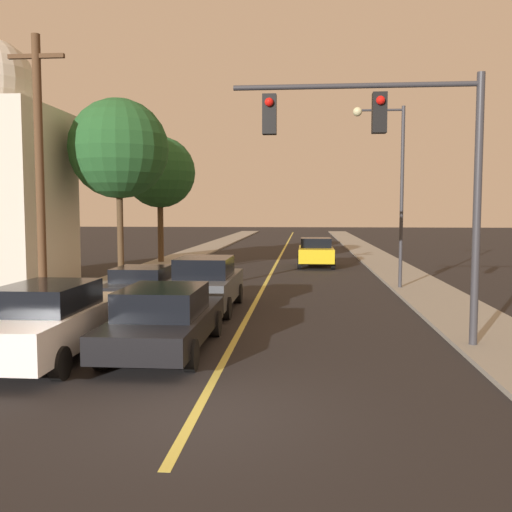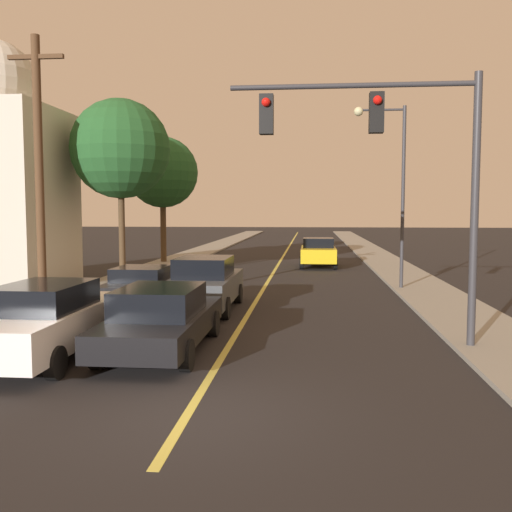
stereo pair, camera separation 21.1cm
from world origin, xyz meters
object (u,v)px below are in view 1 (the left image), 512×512
Objects in this scene: car_near_lane_second at (206,284)px; tree_left_far at (119,149)px; car_near_lane_front at (165,319)px; streetlamp_right at (390,171)px; utility_pole_left at (40,173)px; car_outer_lane_second at (143,285)px; car_far_oncoming at (316,252)px; traffic_signal_mast at (396,151)px; car_outer_lane_front at (52,320)px; tree_left_near at (160,173)px.

tree_left_far is at bearing 126.84° from car_near_lane_second.
car_near_lane_second reaches higher than car_near_lane_front.
utility_pole_left is (-10.78, -7.48, -0.48)m from streetlamp_right.
car_outer_lane_second is 10.63m from streetlamp_right.
streetlamp_right is (8.73, 4.51, 4.03)m from car_outer_lane_second.
streetlamp_right reaches higher than car_near_lane_front.
tree_left_far is (-8.68, -7.76, 4.99)m from car_far_oncoming.
traffic_signal_mast is 0.78× the size of tree_left_far.
car_near_lane_front is 0.65× the size of tree_left_far.
car_outer_lane_front is 0.64× the size of utility_pole_left.
streetlamp_right reaches higher than car_outer_lane_second.
streetlamp_right is (6.47, 10.61, 3.96)m from car_near_lane_front.
traffic_signal_mast is 0.77× the size of utility_pole_left.
car_outer_lane_front is at bearing -127.48° from streetlamp_right.
car_far_oncoming is at bearing 106.65° from streetlamp_right.
streetlamp_right reaches higher than traffic_signal_mast.
car_near_lane_second is at bearing -18.62° from car_outer_lane_second.
car_near_lane_second is 0.78× the size of traffic_signal_mast.
car_near_lane_front is at bearing -75.43° from tree_left_near.
traffic_signal_mast is at bearing 12.08° from car_outer_lane_front.
car_near_lane_front is 0.69× the size of tree_left_near.
car_near_lane_front reaches higher than car_outer_lane_second.
car_outer_lane_front is 14.87m from streetlamp_right.
tree_left_far is (-4.92, 6.57, 4.97)m from car_near_lane_second.
car_outer_lane_front reaches higher than car_far_oncoming.
streetlamp_right is at bearing 52.52° from car_outer_lane_front.
tree_left_far reaches higher than streetlamp_right.
tree_left_near is at bearing 109.21° from car_near_lane_second.
streetlamp_right is 0.90× the size of utility_pole_left.
car_near_lane_second is 0.94× the size of car_outer_lane_front.
car_outer_lane_second is 0.54× the size of tree_left_far.
utility_pole_left reaches higher than tree_left_far.
traffic_signal_mast is 15.05m from tree_left_far.
car_far_oncoming is 0.55× the size of tree_left_near.
car_far_oncoming is (3.76, 14.33, -0.02)m from car_near_lane_second.
car_far_oncoming is 19.26m from traffic_signal_mast.
car_near_lane_second is at bearing -70.79° from tree_left_near.
car_outer_lane_second is at bearing 55.41° from utility_pole_left.
utility_pole_left is 1.07× the size of tree_left_near.
tree_left_far reaches higher than car_outer_lane_front.
car_near_lane_front is at bearing 79.17° from car_far_oncoming.
car_near_lane_second is at bearing 75.29° from car_far_oncoming.
utility_pole_left reaches higher than car_outer_lane_second.
traffic_signal_mast reaches higher than car_outer_lane_front.
streetlamp_right is (8.73, 11.39, 3.88)m from car_outer_lane_front.
car_far_oncoming is at bearing 94.27° from traffic_signal_mast.
car_near_lane_front is 5.33m from car_near_lane_second.
tree_left_near is 9.11m from tree_left_far.
traffic_signal_mast is (5.17, -4.52, 3.67)m from car_near_lane_second.
car_outer_lane_second is at bearing 90.00° from car_outer_lane_front.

